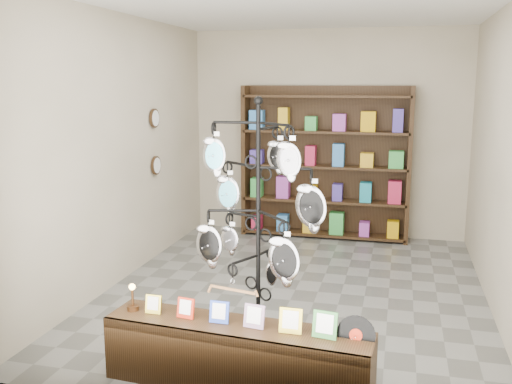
# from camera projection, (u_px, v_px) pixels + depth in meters

# --- Properties ---
(ground) EXTENTS (5.00, 5.00, 0.00)m
(ground) POSITION_uv_depth(u_px,v_px,m) (295.00, 290.00, 6.26)
(ground) COLOR slate
(ground) RESTS_ON ground
(room_envelope) EXTENTS (5.00, 5.00, 5.00)m
(room_envelope) POSITION_uv_depth(u_px,v_px,m) (298.00, 121.00, 5.91)
(room_envelope) COLOR #C0B29B
(room_envelope) RESTS_ON ground
(display_tree) EXTENTS (1.14, 1.12, 2.14)m
(display_tree) POSITION_uv_depth(u_px,v_px,m) (258.00, 211.00, 4.52)
(display_tree) COLOR black
(display_tree) RESTS_ON ground
(front_shelf) EXTENTS (2.03, 0.56, 0.71)m
(front_shelf) POSITION_uv_depth(u_px,v_px,m) (237.00, 356.00, 4.22)
(front_shelf) COLOR black
(front_shelf) RESTS_ON ground
(back_shelving) EXTENTS (2.42, 0.36, 2.20)m
(back_shelving) POSITION_uv_depth(u_px,v_px,m) (325.00, 168.00, 8.25)
(back_shelving) COLOR black
(back_shelving) RESTS_ON ground
(wall_clocks) EXTENTS (0.03, 0.24, 0.84)m
(wall_clocks) POSITION_uv_depth(u_px,v_px,m) (155.00, 142.00, 7.22)
(wall_clocks) COLOR black
(wall_clocks) RESTS_ON ground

